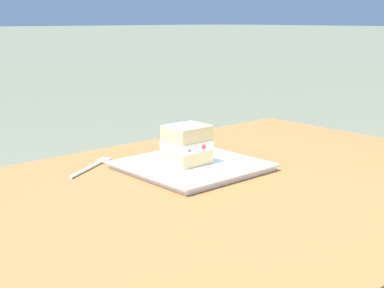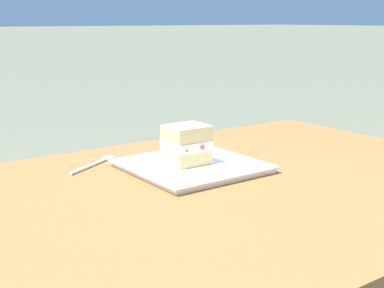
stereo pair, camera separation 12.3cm
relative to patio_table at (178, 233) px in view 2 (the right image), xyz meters
name	(u,v)px [view 2 (the right image)]	position (x,y,z in m)	size (l,w,h in m)	color
patio_table	(178,233)	(0.00, 0.00, 0.00)	(1.57, 0.90, 0.68)	brown
dessert_plate	(192,166)	(-0.13, -0.13, 0.09)	(0.29, 0.29, 0.02)	white
cake_slice	(187,145)	(-0.12, -0.14, 0.14)	(0.09, 0.09, 0.09)	#E0C17A
dessert_fork	(96,163)	(0.03, -0.30, 0.09)	(0.16, 0.10, 0.01)	silver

